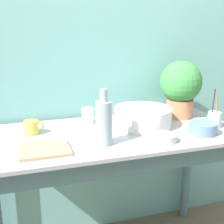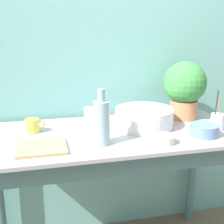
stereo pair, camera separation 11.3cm
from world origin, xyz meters
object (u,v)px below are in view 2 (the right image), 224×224
Objects in this scene: potted_plant at (185,87)px; mug_white at (90,115)px; bowl_small_blue at (204,130)px; bowl_wash_large at (144,118)px; utensil_cup at (217,121)px; bottle_tall at (102,122)px; tray_board at (42,147)px; mug_yellow at (33,126)px; bowl_small_cream at (163,139)px.

potted_plant is 0.63m from mug_white.
bowl_wash_large is at bearing 140.03° from bowl_small_blue.
utensil_cup is (0.13, 0.08, 0.02)m from bowl_small_blue.
tray_board is (-0.30, 0.01, -0.11)m from bottle_tall.
bowl_small_cream is (0.65, -0.32, -0.02)m from mug_yellow.
potted_plant is at bearing 3.46° from mug_yellow.
mug_yellow reaches higher than tray_board.
mug_white is at bearing 89.21° from bottle_tall.
potted_plant is 1.57× the size of utensil_cup.
tray_board is (-0.31, -0.36, -0.04)m from mug_white.
bowl_small_blue is at bearing -0.88° from bottle_tall.
mug_yellow is 1.00× the size of mug_white.
bowl_small_blue is 0.88m from tray_board.
bowl_small_blue is at bearing -0.92° from tray_board.
utensil_cup reaches higher than bowl_small_cream.
potted_plant is 1.27× the size of bottle_tall.
tray_board is (-0.61, 0.06, -0.01)m from bowl_small_cream.
potted_plant is 0.31m from utensil_cup.
potted_plant is 0.70m from bottle_tall.
bowl_small_blue is at bearing -39.97° from bowl_wash_large.
utensil_cup is (0.70, -0.30, 0.00)m from mug_white.
bottle_tall reaches higher than bowl_small_cream.
mug_yellow is at bearing -164.20° from mug_white.
tray_board is (-0.91, -0.32, -0.20)m from potted_plant.
utensil_cup is at bearing 5.66° from bottle_tall.
bowl_small_blue is at bearing -33.31° from mug_white.
mug_white is (-0.30, 0.15, -0.01)m from bowl_wash_large.
mug_white reaches higher than bowl_small_cream.
bottle_tall is (-0.30, -0.22, 0.06)m from bowl_wash_large.
utensil_cup reaches higher than bowl_small_blue.
potted_plant reaches higher than mug_yellow.
mug_white is at bearing 49.59° from tray_board.
bowl_small_cream is at bearing -169.62° from bowl_small_blue.
bowl_small_cream is (0.01, -0.27, -0.04)m from bowl_wash_large.
potted_plant is 0.38m from bowl_small_blue.
mug_yellow is 0.73m from bowl_small_cream.
bowl_wash_large is 0.38m from bottle_tall.
bowl_small_cream is 0.81× the size of bowl_small_blue.
utensil_cup is (0.70, 0.07, -0.07)m from bottle_tall.
bottle_tall reaches higher than tray_board.
bottle_tall is at bearing 169.66° from bowl_small_cream.
mug_yellow is 0.36m from mug_white.
bowl_small_blue is (0.27, -0.23, -0.02)m from bowl_wash_large.
bowl_wash_large is at bearing 159.58° from utensil_cup.
bottle_tall is 0.33m from bowl_small_cream.
utensil_cup is 0.97× the size of tray_board.
tray_board is at bearing -81.14° from mug_yellow.
bowl_wash_large is 3.10× the size of mug_yellow.
bowl_small_blue is 0.65× the size of tray_board.
mug_yellow is at bearing 163.25° from bowl_small_blue.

